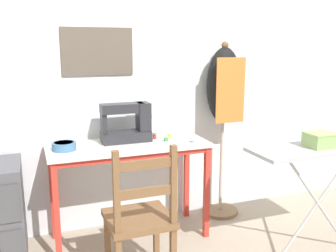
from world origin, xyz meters
The scene contains 13 objects.
ground_plane centered at (0.00, 0.00, 0.00)m, with size 14.00×14.00×0.00m, color tan.
wall_back centered at (0.00, 0.54, 1.28)m, with size 10.00×0.07×2.55m.
sewing_table centered at (0.00, 0.22, 0.66)m, with size 1.20×0.47×0.76m.
sewing_machine centered at (0.02, 0.31, 0.90)m, with size 0.39×0.16×0.32m.
fabric_bowl centered at (-0.47, 0.23, 0.79)m, with size 0.17×0.17×0.06m.
scissors centered at (0.49, 0.10, 0.76)m, with size 0.12×0.12×0.01m.
thread_spool_near_machine centered at (0.23, 0.31, 0.78)m, with size 0.04×0.04×0.04m.
thread_spool_mid_table centered at (0.29, 0.21, 0.78)m, with size 0.04×0.04×0.04m.
thread_spool_far_edge centered at (0.35, 0.30, 0.78)m, with size 0.04×0.04×0.04m.
wooden_chair centered at (-0.09, -0.36, 0.44)m, with size 0.40×0.38×0.93m.
dress_form centered at (0.88, 0.38, 1.08)m, with size 0.32×0.32×1.52m.
ironing_board centered at (1.19, -0.47, 0.76)m, with size 1.05×0.34×0.82m.
storage_box centered at (1.15, -0.48, 0.86)m, with size 0.20×0.16×0.10m.
Camera 1 is at (-0.68, -2.41, 1.48)m, focal length 40.00 mm.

